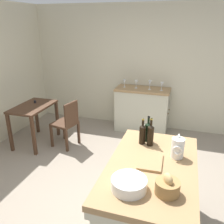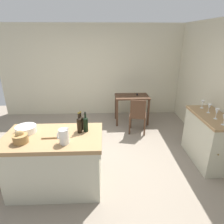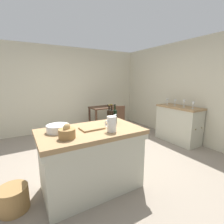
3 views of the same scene
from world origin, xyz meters
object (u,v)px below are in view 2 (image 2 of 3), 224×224
at_px(writing_desk, 132,100).
at_px(wine_glass_middle, 209,107).
at_px(wine_glass_left, 217,112).
at_px(wine_glass_far_left, 224,118).
at_px(bread_basket, 20,138).
at_px(pitcher, 64,136).
at_px(wine_bottle_amber, 81,123).
at_px(wine_bottle_dark, 86,124).
at_px(wine_glass_right, 203,103).
at_px(wooden_chair, 138,115).
at_px(side_cabinet, 208,138).
at_px(island_table, 56,160).
at_px(wash_bowl, 26,129).
at_px(wine_bottle_green, 79,125).
at_px(cutting_board, 55,134).

height_order(writing_desk, wine_glass_middle, wine_glass_middle).
bearing_deg(wine_glass_left, wine_glass_far_left, -91.44).
bearing_deg(wine_glass_left, bread_basket, -168.31).
distance_m(pitcher, wine_bottle_amber, 0.44).
xyz_separation_m(wine_bottle_dark, wine_glass_far_left, (2.19, 0.09, 0.02)).
distance_m(pitcher, wine_glass_right, 2.76).
bearing_deg(wooden_chair, side_cabinet, -46.59).
bearing_deg(wine_bottle_amber, pitcher, -114.97).
relative_size(wine_bottle_dark, wine_bottle_amber, 1.02).
xyz_separation_m(side_cabinet, wine_glass_middle, (-0.00, 0.14, 0.58)).
height_order(wooden_chair, pitcher, pitcher).
relative_size(writing_desk, pitcher, 3.58).
bearing_deg(writing_desk, pitcher, -115.85).
bearing_deg(bread_basket, wooden_chair, 45.21).
bearing_deg(wooden_chair, wine_glass_left, -50.40).
relative_size(wine_glass_left, wine_glass_right, 1.17).
height_order(pitcher, wine_bottle_amber, wine_bottle_amber).
height_order(island_table, wash_bowl, wash_bowl).
relative_size(wine_bottle_amber, wine_glass_right, 1.89).
bearing_deg(wine_glass_middle, wine_glass_left, -94.23).
relative_size(bread_basket, wine_glass_right, 1.25).
distance_m(pitcher, wine_glass_left, 2.55).
relative_size(wine_bottle_dark, wine_glass_middle, 1.86).
bearing_deg(island_table, wine_glass_far_left, 4.59).
xyz_separation_m(wine_bottle_dark, wine_glass_left, (2.20, 0.33, 0.03)).
xyz_separation_m(wine_bottle_amber, wine_bottle_green, (-0.01, -0.09, 0.01)).
bearing_deg(wash_bowl, wine_bottle_dark, -0.37).
bearing_deg(wash_bowl, bread_basket, -82.50).
xyz_separation_m(side_cabinet, pitcher, (-2.48, -0.82, 0.55)).
height_order(side_cabinet, wine_glass_middle, wine_glass_middle).
distance_m(side_cabinet, wooden_chair, 1.64).
height_order(wine_bottle_dark, wine_glass_far_left, wine_bottle_dark).
height_order(side_cabinet, wine_bottle_amber, wine_bottle_amber).
distance_m(side_cabinet, wine_glass_far_left, 0.70).
relative_size(pitcher, wine_glass_right, 1.58).
bearing_deg(pitcher, wooden_chair, 56.02).
bearing_deg(side_cabinet, bread_basket, -165.93).
bearing_deg(wash_bowl, wine_glass_middle, 11.04).
bearing_deg(side_cabinet, wine_bottle_dark, -168.07).
bearing_deg(wine_glass_far_left, wooden_chair, 124.85).
bearing_deg(pitcher, wash_bowl, 150.91).
bearing_deg(cutting_board, wine_glass_left, 9.31).
bearing_deg(writing_desk, wine_bottle_green, -115.35).
relative_size(bread_basket, cutting_board, 0.62).
relative_size(side_cabinet, wine_glass_middle, 6.81).
xyz_separation_m(wine_bottle_green, wine_glass_right, (2.30, 0.91, 0.00)).
bearing_deg(bread_basket, side_cabinet, 14.07).
xyz_separation_m(side_cabinet, wooden_chair, (-1.13, 1.19, 0.01)).
xyz_separation_m(wine_glass_left, wine_glass_middle, (0.02, 0.28, -0.01)).
distance_m(wash_bowl, wine_glass_far_left, 3.09).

